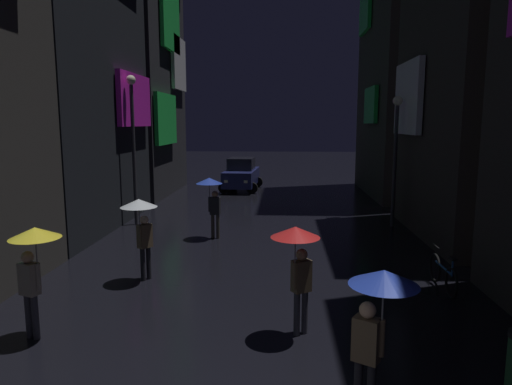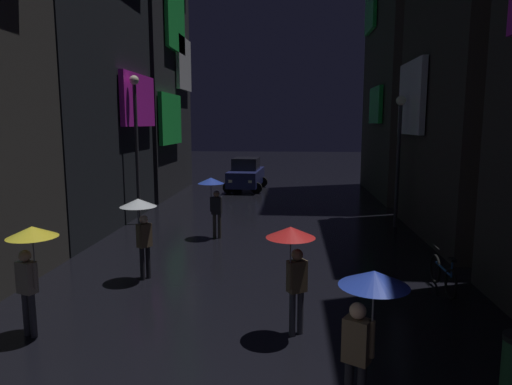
{
  "view_description": "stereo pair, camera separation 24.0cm",
  "coord_description": "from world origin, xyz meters",
  "px_view_note": "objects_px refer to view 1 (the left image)",
  "views": [
    {
      "loc": [
        0.73,
        -3.6,
        3.97
      ],
      "look_at": [
        0.0,
        8.92,
        2.05
      ],
      "focal_mm": 32.0,
      "sensor_mm": 36.0,
      "label": 1
    },
    {
      "loc": [
        0.97,
        -3.58,
        3.97
      ],
      "look_at": [
        0.0,
        8.92,
        2.05
      ],
      "focal_mm": 32.0,
      "sensor_mm": 36.0,
      "label": 2
    }
  ],
  "objects_px": {
    "pedestrian_midstreet_centre_blue": "(378,303)",
    "pedestrian_midstreet_left_blue": "(211,191)",
    "pedestrian_foreground_left_yellow": "(33,252)",
    "bicycle_parked_at_storefront": "(443,274)",
    "pedestrian_near_crossing_red": "(297,250)",
    "streetlamp_right_far": "(396,145)",
    "pedestrian_foreground_right_clear": "(141,217)",
    "streetlamp_left_far": "(133,133)",
    "car_distant": "(241,175)"
  },
  "relations": [
    {
      "from": "pedestrian_midstreet_centre_blue",
      "to": "pedestrian_midstreet_left_blue",
      "type": "xyz_separation_m",
      "value": [
        -3.67,
        9.6,
        0.0
      ]
    },
    {
      "from": "pedestrian_foreground_left_yellow",
      "to": "bicycle_parked_at_storefront",
      "type": "xyz_separation_m",
      "value": [
        8.35,
        3.02,
        -1.28
      ]
    },
    {
      "from": "pedestrian_foreground_left_yellow",
      "to": "pedestrian_midstreet_centre_blue",
      "type": "distance_m",
      "value": 6.08
    },
    {
      "from": "pedestrian_near_crossing_red",
      "to": "streetlamp_right_far",
      "type": "xyz_separation_m",
      "value": [
        3.99,
        9.49,
        1.48
      ]
    },
    {
      "from": "pedestrian_midstreet_left_blue",
      "to": "pedestrian_midstreet_centre_blue",
      "type": "bearing_deg",
      "value": -69.08
    },
    {
      "from": "pedestrian_near_crossing_red",
      "to": "pedestrian_foreground_right_clear",
      "type": "relative_size",
      "value": 1.0
    },
    {
      "from": "pedestrian_midstreet_centre_blue",
      "to": "pedestrian_midstreet_left_blue",
      "type": "relative_size",
      "value": 1.0
    },
    {
      "from": "streetlamp_left_far",
      "to": "pedestrian_midstreet_left_blue",
      "type": "bearing_deg",
      "value": -31.32
    },
    {
      "from": "pedestrian_near_crossing_red",
      "to": "car_distant",
      "type": "xyz_separation_m",
      "value": [
        -2.71,
        18.72,
        -0.74
      ]
    },
    {
      "from": "streetlamp_right_far",
      "to": "pedestrian_midstreet_centre_blue",
      "type": "bearing_deg",
      "value": -104.25
    },
    {
      "from": "pedestrian_foreground_right_clear",
      "to": "pedestrian_midstreet_centre_blue",
      "type": "bearing_deg",
      "value": -47.71
    },
    {
      "from": "car_distant",
      "to": "streetlamp_left_far",
      "type": "height_order",
      "value": "streetlamp_left_far"
    },
    {
      "from": "pedestrian_midstreet_centre_blue",
      "to": "streetlamp_left_far",
      "type": "bearing_deg",
      "value": 120.99
    },
    {
      "from": "pedestrian_foreground_left_yellow",
      "to": "streetlamp_right_far",
      "type": "bearing_deg",
      "value": 48.41
    },
    {
      "from": "bicycle_parked_at_storefront",
      "to": "car_distant",
      "type": "distance_m",
      "value": 17.26
    },
    {
      "from": "pedestrian_near_crossing_red",
      "to": "car_distant",
      "type": "height_order",
      "value": "pedestrian_near_crossing_red"
    },
    {
      "from": "pedestrian_foreground_left_yellow",
      "to": "pedestrian_midstreet_left_blue",
      "type": "relative_size",
      "value": 1.0
    },
    {
      "from": "streetlamp_right_far",
      "to": "streetlamp_left_far",
      "type": "relative_size",
      "value": 0.86
    },
    {
      "from": "bicycle_parked_at_storefront",
      "to": "streetlamp_right_far",
      "type": "relative_size",
      "value": 0.37
    },
    {
      "from": "bicycle_parked_at_storefront",
      "to": "streetlamp_right_far",
      "type": "xyz_separation_m",
      "value": [
        0.4,
        6.84,
        2.76
      ]
    },
    {
      "from": "pedestrian_near_crossing_red",
      "to": "pedestrian_midstreet_left_blue",
      "type": "distance_m",
      "value": 7.68
    },
    {
      "from": "pedestrian_midstreet_centre_blue",
      "to": "bicycle_parked_at_storefront",
      "type": "height_order",
      "value": "pedestrian_midstreet_centre_blue"
    },
    {
      "from": "pedestrian_near_crossing_red",
      "to": "pedestrian_midstreet_left_blue",
      "type": "height_order",
      "value": "same"
    },
    {
      "from": "bicycle_parked_at_storefront",
      "to": "pedestrian_foreground_right_clear",
      "type": "bearing_deg",
      "value": 178.94
    },
    {
      "from": "pedestrian_foreground_right_clear",
      "to": "streetlamp_right_far",
      "type": "distance_m",
      "value": 10.36
    },
    {
      "from": "pedestrian_foreground_right_clear",
      "to": "bicycle_parked_at_storefront",
      "type": "height_order",
      "value": "pedestrian_foreground_right_clear"
    },
    {
      "from": "pedestrian_foreground_right_clear",
      "to": "pedestrian_near_crossing_red",
      "type": "bearing_deg",
      "value": -36.45
    },
    {
      "from": "pedestrian_midstreet_centre_blue",
      "to": "pedestrian_foreground_left_yellow",
      "type": "bearing_deg",
      "value": 160.29
    },
    {
      "from": "pedestrian_near_crossing_red",
      "to": "car_distant",
      "type": "bearing_deg",
      "value": 98.24
    },
    {
      "from": "pedestrian_foreground_right_clear",
      "to": "pedestrian_midstreet_left_blue",
      "type": "distance_m",
      "value": 4.52
    },
    {
      "from": "pedestrian_foreground_left_yellow",
      "to": "pedestrian_midstreet_left_blue",
      "type": "xyz_separation_m",
      "value": [
        2.06,
        7.55,
        0.0
      ]
    },
    {
      "from": "pedestrian_near_crossing_red",
      "to": "streetlamp_right_far",
      "type": "height_order",
      "value": "streetlamp_right_far"
    },
    {
      "from": "pedestrian_foreground_left_yellow",
      "to": "pedestrian_near_crossing_red",
      "type": "bearing_deg",
      "value": 4.42
    },
    {
      "from": "car_distant",
      "to": "streetlamp_right_far",
      "type": "bearing_deg",
      "value": -54.02
    },
    {
      "from": "pedestrian_foreground_left_yellow",
      "to": "streetlamp_left_far",
      "type": "xyz_separation_m",
      "value": [
        -1.25,
        9.56,
        1.9
      ]
    },
    {
      "from": "pedestrian_foreground_left_yellow",
      "to": "streetlamp_left_far",
      "type": "distance_m",
      "value": 9.83
    },
    {
      "from": "pedestrian_foreground_right_clear",
      "to": "bicycle_parked_at_storefront",
      "type": "distance_m",
      "value": 7.48
    },
    {
      "from": "pedestrian_foreground_right_clear",
      "to": "pedestrian_midstreet_centre_blue",
      "type": "height_order",
      "value": "same"
    },
    {
      "from": "pedestrian_near_crossing_red",
      "to": "car_distant",
      "type": "distance_m",
      "value": 18.93
    },
    {
      "from": "streetlamp_right_far",
      "to": "bicycle_parked_at_storefront",
      "type": "bearing_deg",
      "value": -93.35
    },
    {
      "from": "pedestrian_midstreet_centre_blue",
      "to": "car_distant",
      "type": "relative_size",
      "value": 0.5
    },
    {
      "from": "pedestrian_midstreet_centre_blue",
      "to": "bicycle_parked_at_storefront",
      "type": "xyz_separation_m",
      "value": [
        2.63,
        5.08,
        -1.28
      ]
    },
    {
      "from": "pedestrian_foreground_right_clear",
      "to": "car_distant",
      "type": "distance_m",
      "value": 15.98
    },
    {
      "from": "bicycle_parked_at_storefront",
      "to": "streetlamp_left_far",
      "type": "distance_m",
      "value": 12.04
    },
    {
      "from": "pedestrian_midstreet_centre_blue",
      "to": "bicycle_parked_at_storefront",
      "type": "distance_m",
      "value": 5.86
    },
    {
      "from": "car_distant",
      "to": "streetlamp_left_far",
      "type": "bearing_deg",
      "value": -109.12
    },
    {
      "from": "pedestrian_foreground_right_clear",
      "to": "streetlamp_right_far",
      "type": "bearing_deg",
      "value": 40.78
    },
    {
      "from": "pedestrian_foreground_left_yellow",
      "to": "pedestrian_near_crossing_red",
      "type": "xyz_separation_m",
      "value": [
        4.77,
        0.37,
        0.0
      ]
    },
    {
      "from": "pedestrian_foreground_left_yellow",
      "to": "car_distant",
      "type": "relative_size",
      "value": 0.5
    },
    {
      "from": "pedestrian_foreground_right_clear",
      "to": "streetlamp_right_far",
      "type": "relative_size",
      "value": 0.43
    }
  ]
}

